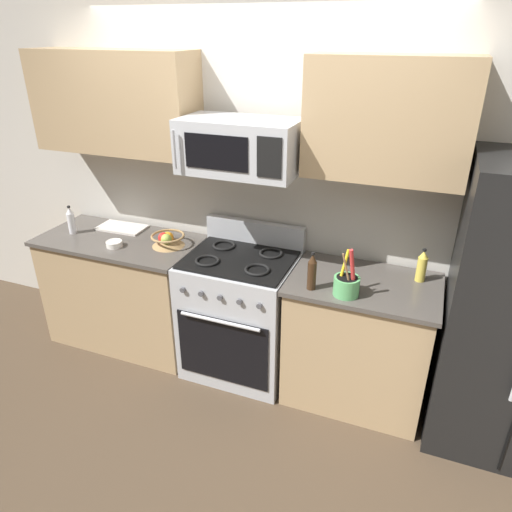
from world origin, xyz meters
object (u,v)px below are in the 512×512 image
microwave (240,146)px  cutting_board (122,228)px  utensil_crock (347,285)px  prep_bowl (114,244)px  bottle_vinegar (71,221)px  bottle_soy (312,272)px  bottle_oil (422,266)px  range_oven (241,313)px  fruit_basket (168,239)px

microwave → cutting_board: (-1.11, 0.15, -0.78)m
utensil_crock → prep_bowl: 1.73m
cutting_board → bottle_vinegar: 0.38m
prep_bowl → bottle_vinegar: bearing=168.3°
bottle_soy → bottle_vinegar: bearing=175.2°
bottle_oil → bottle_soy: size_ratio=0.90×
bottle_vinegar → bottle_oil: bearing=4.2°
range_oven → bottle_vinegar: 1.51m
cutting_board → bottle_oil: 2.29m
bottle_oil → prep_bowl: (-2.13, -0.28, -0.08)m
range_oven → fruit_basket: 0.76m
fruit_basket → bottle_oil: 1.77m
cutting_board → bottle_oil: bottle_oil is taller
microwave → bottle_vinegar: (-1.41, -0.07, -0.68)m
microwave → cutting_board: size_ratio=1.96×
range_oven → prep_bowl: 1.06m
range_oven → cutting_board: range_oven is taller
fruit_basket → prep_bowl: size_ratio=2.10×
bottle_soy → prep_bowl: size_ratio=2.10×
bottle_oil → utensil_crock: bearing=-139.1°
cutting_board → microwave: bearing=-7.6°
bottle_oil → bottle_vinegar: bearing=-175.8°
microwave → bottle_soy: 0.91m
fruit_basket → bottle_vinegar: bearing=-175.8°
utensil_crock → cutting_board: 1.92m
utensil_crock → microwave: bearing=163.8°
range_oven → bottle_vinegar: (-1.41, -0.04, 0.54)m
range_oven → bottle_oil: (1.18, 0.15, 0.54)m
bottle_vinegar → bottle_soy: bearing=-4.8°
prep_bowl → bottle_oil: bearing=7.6°
microwave → bottle_oil: bearing=5.9°
bottle_oil → prep_bowl: bearing=-172.4°
range_oven → bottle_oil: size_ratio=4.90×
range_oven → bottle_vinegar: bearing=-178.4°
cutting_board → bottle_oil: (2.29, -0.03, 0.09)m
range_oven → cutting_board: 1.20m
cutting_board → bottle_soy: (1.67, -0.38, 0.11)m
fruit_basket → utensil_crock: bearing=-9.1°
microwave → prep_bowl: bearing=-170.3°
prep_bowl → range_oven: bearing=8.1°
range_oven → utensil_crock: bearing=-14.3°
bottle_soy → prep_bowl: bottle_soy is taller
range_oven → cutting_board: size_ratio=2.85×
bottle_soy → fruit_basket: bearing=169.0°
prep_bowl → fruit_basket: bearing=23.3°
utensil_crock → bottle_oil: bearing=40.9°
bottle_vinegar → prep_bowl: (0.46, -0.10, -0.08)m
microwave → bottle_soy: size_ratio=3.02×
microwave → fruit_basket: (-0.59, -0.01, -0.73)m
microwave → bottle_vinegar: 1.57m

